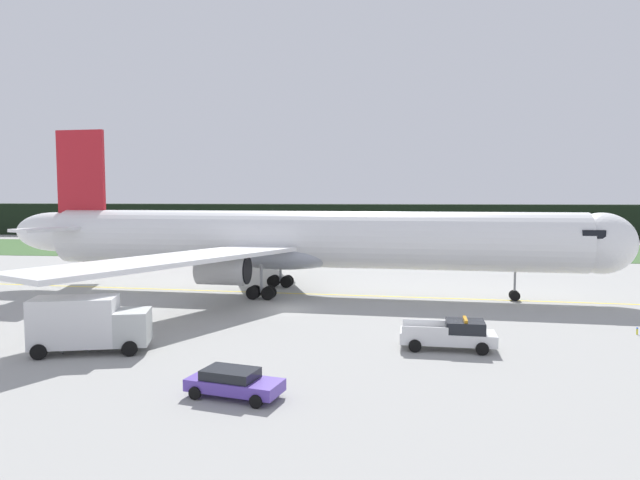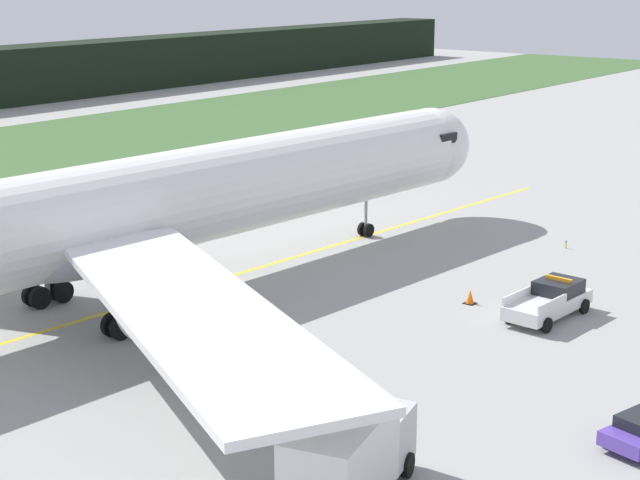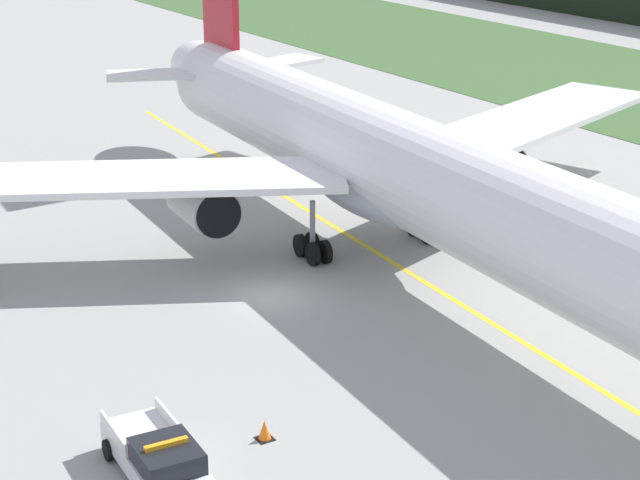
% 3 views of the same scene
% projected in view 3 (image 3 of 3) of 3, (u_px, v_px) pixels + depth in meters
% --- Properties ---
extents(ground, '(320.00, 320.00, 0.00)m').
position_uv_depth(ground, '(269.00, 296.00, 50.22)').
color(ground, '#989894').
extents(taxiway_centerline_main, '(78.95, 5.60, 0.01)m').
position_uv_depth(taxiway_centerline_main, '(405.00, 270.00, 53.28)').
color(taxiway_centerline_main, yellow).
rests_on(taxiway_centerline_main, ground).
extents(airliner, '(59.39, 49.88, 15.82)m').
position_uv_depth(airliner, '(401.00, 169.00, 52.13)').
color(airliner, white).
rests_on(airliner, ground).
extents(ops_pickup_truck, '(5.80, 2.62, 1.94)m').
position_uv_depth(ops_pickup_truck, '(159.00, 459.00, 34.94)').
color(ops_pickup_truck, silver).
rests_on(ops_pickup_truck, ground).
extents(apron_cone, '(0.60, 0.60, 0.75)m').
position_uv_depth(apron_cone, '(265.00, 430.00, 37.74)').
color(apron_cone, black).
rests_on(apron_cone, ground).
extents(taxiway_edge_light_west, '(0.12, 0.12, 0.43)m').
position_uv_depth(taxiway_edge_light_west, '(0.00, 180.00, 67.30)').
color(taxiway_edge_light_west, yellow).
rests_on(taxiway_edge_light_west, ground).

